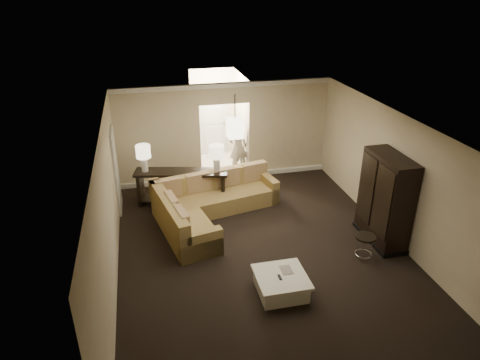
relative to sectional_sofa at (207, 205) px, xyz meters
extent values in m
plane|color=black|center=(0.90, -1.79, -0.37)|extent=(8.00, 8.00, 0.00)
cube|color=#BFAA90|center=(0.90, 2.21, 1.03)|extent=(6.00, 0.04, 2.80)
cube|color=#BFAA90|center=(0.90, -5.79, 1.03)|extent=(6.00, 0.04, 2.80)
cube|color=#BFAA90|center=(-2.10, -1.79, 1.03)|extent=(0.04, 8.00, 2.80)
cube|color=#BFAA90|center=(3.90, -1.79, 1.03)|extent=(0.04, 8.00, 2.80)
cube|color=white|center=(0.90, -1.79, 2.43)|extent=(6.00, 8.00, 0.02)
cube|color=silver|center=(0.90, 2.16, 2.36)|extent=(6.00, 0.10, 0.12)
cube|color=silver|center=(0.90, 2.16, -0.31)|extent=(6.00, 0.10, 0.12)
cube|color=silver|center=(-2.07, 1.01, 0.68)|extent=(0.05, 0.90, 2.10)
cube|color=beige|center=(0.90, 3.21, -0.37)|extent=(1.40, 2.00, 0.01)
cube|color=#F4E6C7|center=(0.20, 3.21, 1.03)|extent=(0.04, 2.00, 2.80)
cube|color=#F4E6C7|center=(1.60, 3.21, 1.03)|extent=(0.04, 2.00, 2.80)
cube|color=#F4E6C7|center=(0.90, 4.21, 1.03)|extent=(1.40, 0.04, 2.80)
cube|color=silver|center=(0.90, 4.18, 0.68)|extent=(0.90, 0.05, 2.10)
cube|color=brown|center=(0.30, 0.41, -0.15)|extent=(3.24, 1.54, 0.44)
cube|color=brown|center=(-0.53, -0.98, -0.15)|extent=(1.21, 1.61, 0.44)
cube|color=brown|center=(0.23, 0.74, 0.30)|extent=(3.10, 0.87, 0.48)
cube|color=brown|center=(-0.97, -0.54, 0.30)|extent=(0.75, 2.49, 0.48)
cube|color=brown|center=(1.72, 0.70, -0.05)|extent=(0.39, 0.96, 0.64)
cube|color=brown|center=(-0.40, -1.59, -0.05)|extent=(0.96, 0.39, 0.64)
cube|color=#A77F59|center=(-0.88, 0.46, 0.32)|extent=(0.66, 0.29, 0.48)
cube|color=#A77F59|center=(-0.12, 0.62, 0.32)|extent=(0.66, 0.29, 0.48)
cube|color=#A77F59|center=(0.64, 0.77, 0.32)|extent=(0.66, 0.29, 0.48)
cube|color=#A77F59|center=(1.41, 0.93, 0.32)|extent=(0.66, 0.29, 0.48)
cube|color=#A77F59|center=(-0.87, -0.42, 0.32)|extent=(0.29, 0.64, 0.48)
cube|color=#A77F59|center=(-0.72, -1.13, 0.32)|extent=(0.29, 0.64, 0.48)
cube|color=silver|center=(0.88, -2.99, -0.21)|extent=(0.85, 0.85, 0.32)
cube|color=silver|center=(0.88, -2.99, -0.02)|extent=(0.95, 0.95, 0.06)
cube|color=black|center=(0.83, -3.04, 0.01)|extent=(0.05, 0.15, 0.02)
cube|color=beige|center=(1.02, -2.86, 0.01)|extent=(0.21, 0.28, 0.01)
cube|color=black|center=(-0.50, 0.93, 0.50)|extent=(2.40, 1.06, 0.06)
cube|color=black|center=(-1.54, 1.18, 0.05)|extent=(0.19, 0.49, 0.85)
cube|color=black|center=(0.53, 0.69, 0.05)|extent=(0.19, 0.49, 0.85)
cube|color=black|center=(-0.50, 0.93, -0.24)|extent=(2.29, 0.98, 0.04)
cube|color=black|center=(3.60, -1.81, 0.64)|extent=(0.56, 1.35, 2.02)
cube|color=black|center=(3.31, -2.14, 0.78)|extent=(0.03, 0.60, 1.54)
cube|color=black|center=(3.31, -1.47, 0.78)|extent=(0.03, 0.60, 1.54)
cube|color=black|center=(3.60, -1.81, -0.32)|extent=(0.60, 1.40, 0.10)
cylinder|color=black|center=(2.90, -2.35, 0.14)|extent=(0.42, 0.42, 0.04)
torus|color=silver|center=(2.90, -2.35, -0.28)|extent=(0.35, 0.35, 0.02)
cylinder|color=silver|center=(3.07, -2.38, -0.12)|extent=(0.02, 0.02, 0.50)
cylinder|color=silver|center=(2.85, -2.20, -0.12)|extent=(0.02, 0.02, 0.50)
cylinder|color=silver|center=(2.80, -2.48, -0.12)|extent=(0.02, 0.02, 0.50)
cylinder|color=silver|center=(-1.39, 1.14, 0.72)|extent=(0.17, 0.17, 0.37)
cylinder|color=#FFECBF|center=(-1.39, 1.14, 1.07)|extent=(0.36, 0.36, 0.32)
cylinder|color=silver|center=(0.38, 0.72, 0.72)|extent=(0.17, 0.17, 0.37)
cylinder|color=#FFECBF|center=(0.38, 0.72, 1.07)|extent=(0.36, 0.36, 0.32)
cylinder|color=black|center=(0.90, 0.91, 2.13)|extent=(0.02, 0.02, 0.60)
cube|color=#FFEFC6|center=(0.90, 0.91, 1.58)|extent=(0.38, 0.38, 0.48)
imported|color=beige|center=(1.35, 2.51, 0.50)|extent=(0.71, 0.55, 1.74)
camera|label=1|loc=(-1.32, -8.98, 4.97)|focal=32.00mm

